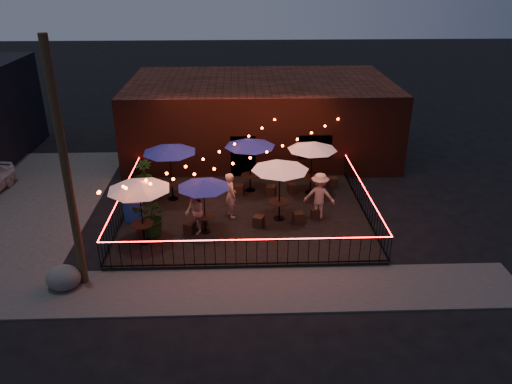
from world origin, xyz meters
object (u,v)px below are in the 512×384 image
Objects in this scene: cafe_table_3 at (250,143)px; cafe_table_5 at (312,147)px; cafe_table_4 at (280,166)px; cafe_table_0 at (139,186)px; boulder at (63,278)px; cooler at (134,210)px; utility_pole at (66,172)px; cafe_table_2 at (203,184)px; cafe_table_1 at (169,149)px.

cafe_table_3 is 0.96× the size of cafe_table_5.
cafe_table_0 is at bearing -161.99° from cafe_table_4.
cafe_table_0 is at bearing 50.44° from boulder.
cafe_table_0 is at bearing -65.10° from cooler.
cafe_table_4 is at bearing 30.35° from boulder.
utility_pole reaches higher than boulder.
utility_pole is 3.22× the size of cafe_table_2.
cafe_table_1 is 5.01m from cafe_table_4.
cafe_table_4 is 2.98m from cafe_table_5.
cafe_table_1 is 3.54m from cafe_table_3.
cafe_table_2 reaches higher than cooler.
cafe_table_1 is at bearing 69.81° from utility_pole.
cafe_table_0 is 2.85× the size of boulder.
cafe_table_5 reaches higher than boulder.
cafe_table_3 is 2.61× the size of boulder.
cafe_table_2 is 5.82m from boulder.
cafe_table_0 is at bearing -148.44° from cafe_table_5.
cafe_table_2 is at bearing 38.39° from utility_pole.
utility_pole is at bearing -149.35° from cafe_table_4.
utility_pole is 8.02× the size of boulder.
cooler is at bearing 71.59° from boulder.
boulder is at bearing -131.19° from cafe_table_3.
cooler is at bearing 160.03° from cafe_table_2.
cafe_table_0 is 1.09× the size of cafe_table_3.
boulder is (-4.42, -3.34, -1.79)m from cafe_table_2.
cafe_table_1 is (2.24, 6.09, -1.50)m from utility_pole.
cafe_table_3 is (5.69, 6.87, -1.55)m from utility_pole.
cafe_table_4 reaches higher than cooler.
cafe_table_2 is at bearing -161.65° from cafe_table_4.
cafe_table_0 reaches higher than cooler.
cafe_table_5 is at bearing 37.16° from boulder.
utility_pole is 10.78m from cafe_table_5.
cafe_table_1 is at bearing 155.67° from cafe_table_4.
cafe_table_3 is 2.75m from cafe_table_5.
cafe_table_3 is 5.82m from cooler.
utility_pole reaches higher than cafe_table_5.
cafe_table_2 is at bearing -115.74° from cafe_table_3.
cooler is (-0.70, 1.79, -1.84)m from cafe_table_0.
cafe_table_1 reaches higher than cafe_table_2.
cafe_table_1 is 3.03m from cooler.
cafe_table_4 is at bearing 2.58° from cooler.
cafe_table_2 is 3.12m from cafe_table_4.
utility_pole is at bearing -141.61° from cafe_table_2.
cafe_table_0 reaches higher than cafe_table_2.
boulder is (-8.99, -6.81, -1.99)m from cafe_table_5.
cooler is (0.90, 4.12, -3.38)m from utility_pole.
cafe_table_4 is 8.79m from boulder.
cafe_table_2 is 2.49× the size of boulder.
cafe_table_5 is at bearing 57.02° from cafe_table_4.
cafe_table_0 is (1.60, 2.34, -1.53)m from utility_pole.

